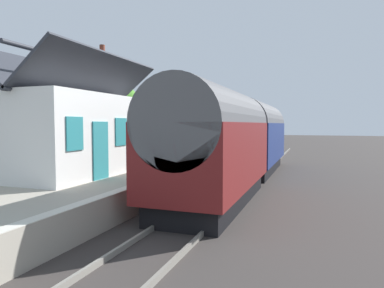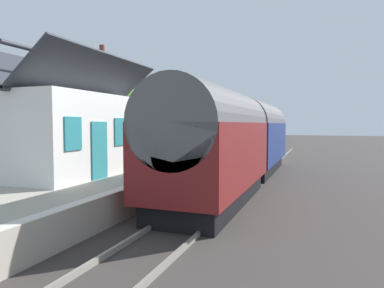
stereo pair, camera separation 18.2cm
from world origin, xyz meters
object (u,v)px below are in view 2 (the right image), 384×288
object	(u,v)px
station_building	(76,131)
planter_edge_near	(139,151)
planter_corner_building	(138,150)
tree_behind_building	(92,112)
bench_mid_platform	(175,151)
planter_bench_left	(153,152)
planter_bench_right	(206,144)
planter_edge_far	(192,147)
lamp_post_platform	(219,117)
bench_by_lamp	(198,148)
planter_by_door	(172,156)
bench_near_building	(217,144)
tree_mid_background	(123,105)
train	(241,139)
tree_distant	(77,87)

from	to	relation	value
station_building	planter_edge_near	bearing A→B (deg)	10.79
planter_corner_building	tree_behind_building	bearing A→B (deg)	51.84
bench_mid_platform	planter_bench_left	world-z (taller)	bench_mid_platform
planter_bench_right	tree_behind_building	bearing A→B (deg)	103.63
planter_edge_far	lamp_post_platform	bearing A→B (deg)	-104.88
bench_by_lamp	planter_edge_near	xyz separation A→B (m)	(-1.82, 3.37, -0.17)
planter_edge_near	planter_by_door	world-z (taller)	planter_by_door
bench_near_building	planter_edge_far	distance (m)	2.22
tree_mid_background	train	bearing A→B (deg)	-126.87
station_building	planter_by_door	world-z (taller)	station_building
planter_edge_far	planter_bench_right	size ratio (longest dim) A/B	0.85
planter_bench_right	planter_bench_left	distance (m)	7.49
bench_by_lamp	planter_bench_left	size ratio (longest dim) A/B	1.79
tree_distant	planter_edge_far	bearing A→B (deg)	-40.91
station_building	tree_mid_background	world-z (taller)	station_building
planter_by_door	bench_mid_platform	bearing A→B (deg)	19.51
planter_corner_building	bench_by_lamp	bearing A→B (deg)	-31.51
planter_edge_far	tree_behind_building	xyz separation A→B (m)	(-0.62, 8.48, 2.69)
station_building	lamp_post_platform	size ratio (longest dim) A/B	1.89
planter_edge_near	tree_mid_background	size ratio (longest dim) A/B	0.16
tree_distant	lamp_post_platform	bearing A→B (deg)	-53.51
bench_near_building	bench_by_lamp	size ratio (longest dim) A/B	1.00
bench_mid_platform	tree_distant	size ratio (longest dim) A/B	0.21
tree_distant	tree_behind_building	distance (m)	6.52
planter_bench_left	tree_behind_building	xyz separation A→B (m)	(5.26, 8.20, 2.57)
bench_near_building	lamp_post_platform	size ratio (longest dim) A/B	0.39
planter_bench_left	train	bearing A→B (deg)	-101.08
train	lamp_post_platform	size ratio (longest dim) A/B	4.97
planter_by_door	lamp_post_platform	world-z (taller)	lamp_post_platform
train	bench_near_building	xyz separation A→B (m)	(8.67, 3.80, -0.80)
planter_edge_far	planter_by_door	size ratio (longest dim) A/B	0.90
planter_edge_near	tree_distant	size ratio (longest dim) A/B	0.15
bench_mid_platform	planter_bench_left	distance (m)	1.59
bench_by_lamp	bench_mid_platform	distance (m)	3.39
bench_near_building	bench_by_lamp	world-z (taller)	same
train	bench_by_lamp	xyz separation A→B (m)	(4.10, 3.72, -0.80)
train	tree_mid_background	distance (m)	16.06
bench_near_building	tree_mid_background	size ratio (longest dim) A/B	0.22
train	tree_behind_building	distance (m)	15.15
bench_mid_platform	tree_behind_building	world-z (taller)	tree_behind_building
station_building	planter_bench_left	world-z (taller)	station_building
train	tree_distant	distance (m)	10.99
bench_by_lamp	tree_mid_background	bearing A→B (deg)	58.86
train	station_building	xyz separation A→B (m)	(-5.49, 5.62, 0.43)
tree_mid_background	tree_behind_building	distance (m)	3.42
station_building	planter_edge_far	size ratio (longest dim) A/B	8.64
bench_mid_platform	planter_corner_building	distance (m)	2.16
lamp_post_platform	planter_corner_building	bearing A→B (deg)	153.05
planter_corner_building	lamp_post_platform	distance (m)	7.04
bench_by_lamp	planter_bench_right	size ratio (longest dim) A/B	1.54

